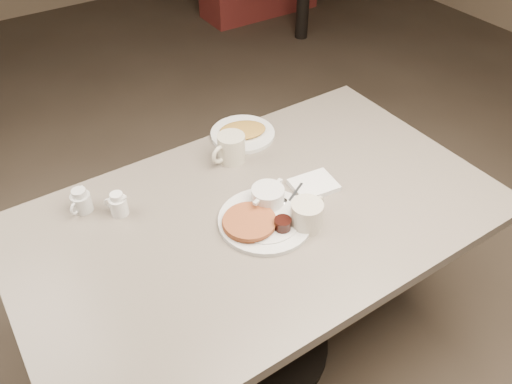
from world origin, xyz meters
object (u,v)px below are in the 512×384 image
coffee_mug_near (307,214)px  creamer_left (81,201)px  coffee_mug_far (231,148)px  hash_plate (243,133)px  main_plate (264,215)px  diner_table (259,249)px  creamer_right (118,205)px

coffee_mug_near → creamer_left: 0.70m
coffee_mug_far → hash_plate: size_ratio=0.47×
main_plate → coffee_mug_far: coffee_mug_far is taller
main_plate → hash_plate: main_plate is taller
diner_table → hash_plate: 0.46m
coffee_mug_near → creamer_right: (-0.45, 0.36, -0.01)m
main_plate → creamer_left: creamer_left is taller
hash_plate → diner_table: bearing=-115.2°
coffee_mug_far → creamer_right: bearing=-174.5°
coffee_mug_far → creamer_right: coffee_mug_far is taller
main_plate → creamer_left: size_ratio=4.49×
coffee_mug_near → hash_plate: coffee_mug_near is taller
creamer_left → creamer_right: 0.12m
coffee_mug_near → coffee_mug_far: 0.40m
coffee_mug_near → creamer_right: coffee_mug_near is taller
main_plate → coffee_mug_far: (0.07, 0.31, 0.03)m
diner_table → coffee_mug_far: (0.07, 0.28, 0.22)m
diner_table → coffee_mug_near: (0.09, -0.13, 0.22)m
coffee_mug_near → coffee_mug_far: bearing=93.0°
creamer_left → creamer_right: same height
coffee_mug_far → creamer_left: (-0.52, 0.04, -0.01)m
coffee_mug_far → creamer_left: size_ratio=1.70×
diner_table → creamer_left: size_ratio=17.66×
creamer_right → hash_plate: 0.56m
main_plate → creamer_left: bearing=142.0°
creamer_left → creamer_right: (0.09, -0.08, 0.00)m
creamer_left → coffee_mug_near: bearing=-39.2°
hash_plate → coffee_mug_far: bearing=-137.9°
coffee_mug_near → coffee_mug_far: size_ratio=1.02×
coffee_mug_far → hash_plate: bearing=42.1°
main_plate → creamer_left: (-0.45, 0.35, 0.01)m
main_plate → coffee_mug_far: 0.32m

